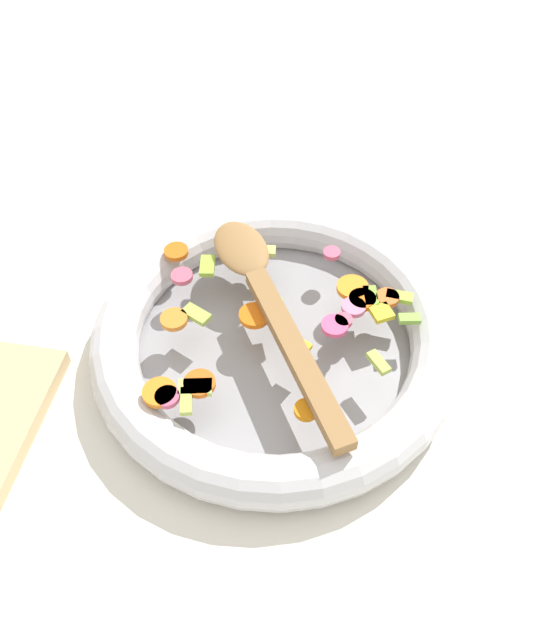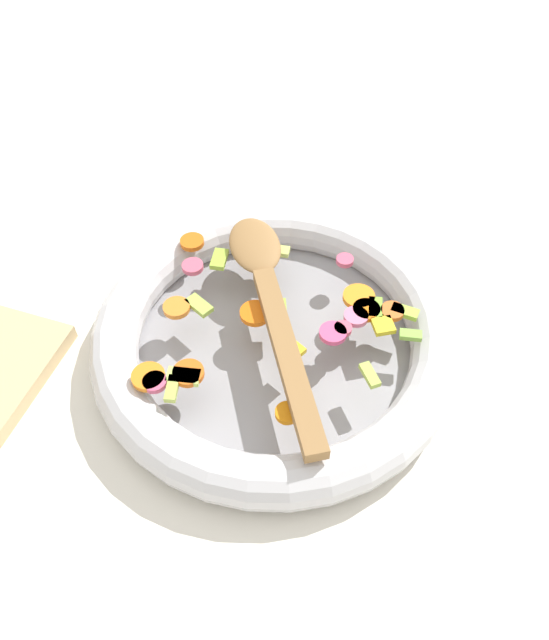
% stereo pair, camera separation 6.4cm
% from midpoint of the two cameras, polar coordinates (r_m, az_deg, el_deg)
% --- Properties ---
extents(ground_plane, '(4.00, 4.00, 0.00)m').
position_cam_midpoint_polar(ground_plane, '(0.68, -2.70, -2.88)').
color(ground_plane, silver).
extents(skillet, '(0.39, 0.39, 0.05)m').
position_cam_midpoint_polar(skillet, '(0.66, -2.76, -1.72)').
color(skillet, gray).
rests_on(skillet, ground_plane).
extents(chopped_vegetables, '(0.29, 0.24, 0.01)m').
position_cam_midpoint_polar(chopped_vegetables, '(0.64, -2.89, -0.00)').
color(chopped_vegetables, orange).
rests_on(chopped_vegetables, skillet).
extents(wooden_spoon, '(0.19, 0.29, 0.01)m').
position_cam_midpoint_polar(wooden_spoon, '(0.64, -3.62, 2.09)').
color(wooden_spoon, olive).
rests_on(wooden_spoon, chopped_vegetables).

